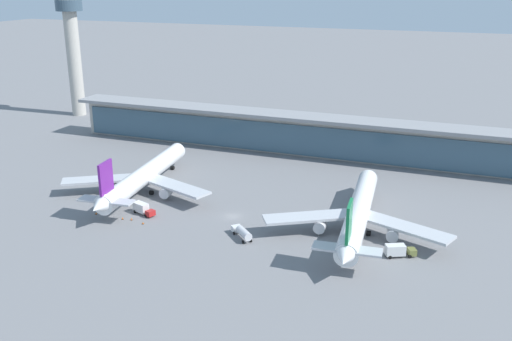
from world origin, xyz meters
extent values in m
plane|color=slate|center=(0.00, 0.00, 0.00)|extent=(1200.00, 1200.00, 0.00)
cylinder|color=white|center=(-33.06, 9.03, 5.29)|extent=(11.42, 53.14, 5.57)
cone|color=white|center=(-36.25, 37.51, 5.29)|extent=(5.99, 5.59, 5.46)
cone|color=white|center=(-29.90, -19.17, 5.84)|extent=(5.67, 6.65, 5.02)
cube|color=black|center=(-35.90, 34.34, 6.26)|extent=(4.41, 2.76, 0.67)
cube|color=#B7BABF|center=(-44.46, 2.88, 4.31)|extent=(23.58, 18.06, 0.67)
cube|color=#B7BABF|center=(-20.58, 5.55, 4.31)|extent=(24.69, 13.85, 0.67)
cylinder|color=silver|center=(-41.53, 2.64, 2.39)|extent=(3.51, 4.35, 3.08)
cylinder|color=silver|center=(-23.38, 4.67, 2.39)|extent=(3.51, 4.35, 3.08)
cube|color=#661E84|center=(-30.44, -14.36, 12.40)|extent=(1.42, 6.76, 8.65)
cube|color=#B7BABF|center=(-30.33, -15.32, 6.12)|extent=(15.75, 5.91, 0.48)
cylinder|color=black|center=(-35.79, 5.83, 0.67)|extent=(1.30, 1.47, 1.35)
cylinder|color=black|center=(-29.68, 6.51, 0.67)|extent=(1.30, 1.47, 1.35)
cylinder|color=black|center=(-35.41, 30.04, 0.67)|extent=(1.30, 1.47, 1.35)
cylinder|color=white|center=(34.31, 3.74, 5.29)|extent=(10.50, 53.14, 5.57)
cone|color=white|center=(31.62, 32.27, 5.29)|extent=(5.91, 5.51, 5.46)
cone|color=white|center=(36.97, -24.51, 5.84)|extent=(5.57, 6.57, 5.02)
cube|color=black|center=(31.92, 29.10, 6.26)|extent=(4.38, 2.69, 0.67)
cube|color=#B7BABF|center=(22.81, -2.21, 4.31)|extent=(23.71, 17.76, 0.67)
cube|color=#B7BABF|center=(46.73, 0.04, 4.31)|extent=(24.65, 14.22, 0.67)
cylinder|color=silver|center=(25.73, -2.50, 2.39)|extent=(3.44, 4.31, 3.08)
cylinder|color=silver|center=(43.91, -0.79, 2.39)|extent=(3.44, 4.31, 3.08)
cube|color=#14703D|center=(36.52, -19.69, 12.40)|extent=(1.30, 6.76, 8.65)
cube|color=#B7BABF|center=(36.61, -20.65, 6.12)|extent=(15.70, 5.65, 0.48)
cylinder|color=black|center=(31.52, 0.59, 0.67)|extent=(1.27, 1.45, 1.35)
cylinder|color=black|center=(37.64, 1.16, 0.67)|extent=(1.27, 1.45, 1.35)
cylinder|color=black|center=(32.33, 24.79, 0.67)|extent=(1.27, 1.45, 1.35)
cube|color=silver|center=(5.26, -9.43, 1.20)|extent=(3.11, 3.12, 1.50)
cylinder|color=silver|center=(8.72, -12.76, 1.90)|extent=(5.49, 5.39, 2.10)
cylinder|color=black|center=(5.18, -10.89, 0.45)|extent=(0.84, 0.83, 0.90)
cylinder|color=black|center=(6.71, -9.30, 0.45)|extent=(0.84, 0.83, 0.90)
cylinder|color=black|center=(9.29, -14.84, 0.45)|extent=(0.84, 0.83, 0.90)
cylinder|color=black|center=(10.82, -13.25, 0.45)|extent=(0.84, 0.83, 0.90)
cube|color=olive|center=(49.37, -6.59, 1.20)|extent=(2.63, 2.86, 1.50)
cube|color=black|center=(50.09, -6.24, 1.50)|extent=(1.02, 1.91, 0.70)
cube|color=silver|center=(45.69, -8.39, 1.85)|extent=(5.14, 4.09, 2.50)
cylinder|color=black|center=(48.19, -5.99, 0.45)|extent=(0.93, 0.65, 0.90)
cylinder|color=black|center=(49.12, -7.89, 0.45)|extent=(0.93, 0.65, 0.90)
cylinder|color=black|center=(43.88, -8.10, 0.45)|extent=(0.93, 0.65, 0.90)
cylinder|color=black|center=(44.81, -10.00, 0.45)|extent=(0.93, 0.65, 0.90)
cube|color=#B21E1E|center=(-21.00, -8.51, 1.20)|extent=(2.47, 2.77, 1.50)
cube|color=black|center=(-20.25, -8.78, 1.50)|extent=(0.81, 1.99, 0.70)
cube|color=silver|center=(-24.86, -7.14, 1.85)|extent=(5.10, 3.71, 2.50)
cylinder|color=black|center=(-21.40, -7.25, 0.45)|extent=(0.94, 0.56, 0.90)
cylinder|color=black|center=(-22.11, -9.24, 0.45)|extent=(0.94, 0.56, 0.90)
cylinder|color=black|center=(-25.92, -5.64, 0.45)|extent=(0.94, 0.56, 0.90)
cylinder|color=black|center=(-26.63, -7.64, 0.45)|extent=(0.94, 0.56, 0.90)
cube|color=#B2ADA3|center=(0.00, 64.50, 7.00)|extent=(182.41, 8.00, 14.00)
cube|color=#3D5B70|center=(0.00, 60.20, 6.30)|extent=(178.76, 0.50, 11.20)
cube|color=gray|center=(0.00, 62.50, 14.60)|extent=(186.06, 12.80, 1.20)
cylinder|color=#B2ADA3|center=(-117.64, 87.24, 24.14)|extent=(6.40, 6.40, 48.28)
cylinder|color=#384C5B|center=(-117.64, 87.24, 50.78)|extent=(12.00, 12.00, 5.00)
cone|color=orange|center=(-20.45, -13.38, 0.35)|extent=(0.44, 0.44, 0.70)
cube|color=black|center=(-20.45, -13.38, 0.02)|extent=(0.62, 0.62, 0.04)
cone|color=orange|center=(-36.32, -12.29, 0.35)|extent=(0.44, 0.44, 0.70)
cube|color=black|center=(-36.32, -12.29, 0.02)|extent=(0.62, 0.62, 0.04)
cone|color=orange|center=(-36.61, -10.43, 0.35)|extent=(0.44, 0.44, 0.70)
cube|color=black|center=(-36.61, -10.43, 0.02)|extent=(0.62, 0.62, 0.04)
cone|color=orange|center=(-24.77, -12.27, 0.35)|extent=(0.44, 0.44, 0.70)
cube|color=black|center=(-24.77, -12.27, 0.02)|extent=(0.62, 0.62, 0.04)
cone|color=orange|center=(-27.37, -12.66, 0.35)|extent=(0.44, 0.44, 0.70)
cube|color=black|center=(-27.37, -12.66, 0.02)|extent=(0.62, 0.62, 0.04)
camera|label=1|loc=(59.03, -135.04, 63.43)|focal=40.37mm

